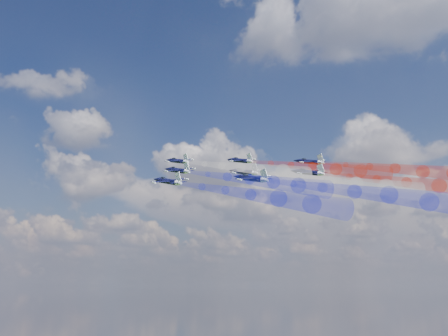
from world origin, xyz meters
The scene contains 16 objects.
jet_lead centered at (-37.89, 6.09, 140.01)m, with size 8.87×11.09×2.96m, color black, non-canonical shape.
trail_lead centered at (-13.91, -2.57, 133.97)m, with size 3.70×42.60×3.70m, color white, non-canonical shape.
jet_inner_left centered at (-29.20, -7.00, 133.98)m, with size 8.87×11.09×2.96m, color black, non-canonical shape.
trail_inner_left centered at (-5.23, -15.67, 127.95)m, with size 3.70×42.60×3.70m, color #1A22DF, non-canonical shape.
jet_inner_right centered at (-22.51, 14.54, 140.16)m, with size 8.87×11.09×2.96m, color black, non-canonical shape.
trail_inner_right centered at (1.46, 5.88, 134.13)m, with size 3.70×42.60×3.70m, color red, non-canonical shape.
jet_outer_left centered at (-21.52, -22.37, 127.91)m, with size 8.87×11.09×2.96m, color black, non-canonical shape.
trail_outer_left centered at (2.46, -31.03, 121.88)m, with size 3.70×42.60×3.70m, color #1A22DF, non-canonical shape.
jet_center_third centered at (-14.16, 0.00, 133.39)m, with size 8.87×11.09×2.96m, color black, non-canonical shape.
trail_center_third centered at (9.81, -8.66, 127.35)m, with size 3.70×42.60×3.70m, color white, non-canonical shape.
jet_outer_right centered at (-3.67, 18.61, 138.59)m, with size 8.87×11.09×2.96m, color black, non-canonical shape.
trail_outer_right centered at (20.31, 9.95, 132.55)m, with size 3.70×42.60×3.70m, color red, non-canonical shape.
jet_rear_left centered at (-4.30, -16.44, 127.97)m, with size 8.87×11.09×2.96m, color black, non-canonical shape.
trail_rear_left centered at (19.68, -25.11, 121.94)m, with size 3.70×42.60×3.70m, color #1A22DF, non-canonical shape.
jet_rear_right centered at (1.13, 3.97, 132.45)m, with size 8.87×11.09×2.96m, color black, non-canonical shape.
trail_rear_right centered at (25.11, -4.69, 126.42)m, with size 3.70×42.60×3.70m, color red, non-canonical shape.
Camera 1 is at (44.45, -118.33, 105.76)m, focal length 43.65 mm.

